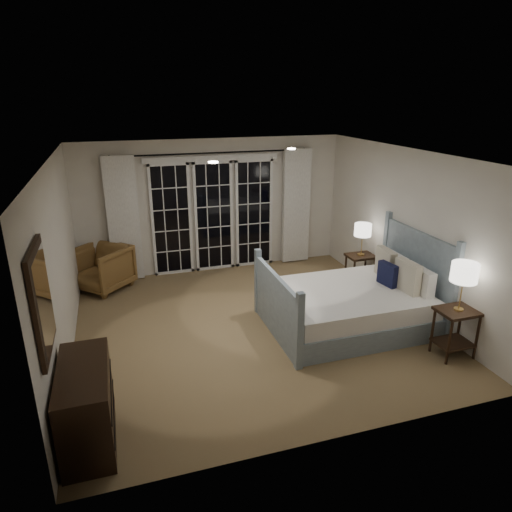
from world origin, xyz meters
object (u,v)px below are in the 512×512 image
object	(u,v)px
armchair	(102,268)
dresser	(87,404)
nightstand_right	(360,266)
bed	(352,304)
nightstand_left	(456,325)
lamp_left	(465,273)
lamp_right	(363,230)

from	to	relation	value
armchair	dresser	xyz separation A→B (m)	(-0.13, -3.85, 0.01)
nightstand_right	armchair	distance (m)	4.52
bed	nightstand_left	world-z (taller)	bed
nightstand_left	dresser	size ratio (longest dim) A/B	0.58
dresser	nightstand_left	bearing A→B (deg)	2.40
nightstand_right	bed	bearing A→B (deg)	-124.20
bed	nightstand_left	xyz separation A→B (m)	(0.86, -1.16, 0.10)
lamp_left	dresser	bearing A→B (deg)	-177.60
armchair	lamp_left	bearing A→B (deg)	5.36
nightstand_right	lamp_right	distance (m)	0.66
armchair	dresser	bearing A→B (deg)	-46.65
lamp_right	armchair	size ratio (longest dim) A/B	0.66
bed	dresser	size ratio (longest dim) A/B	2.04
lamp_left	lamp_right	bearing A→B (deg)	91.25
armchair	lamp_right	bearing A→B (deg)	28.43
nightstand_left	lamp_left	size ratio (longest dim) A/B	1.04
bed	nightstand_right	xyz separation A→B (m)	(0.81, 1.20, 0.06)
nightstand_right	dresser	world-z (taller)	dresser
lamp_right	armchair	xyz separation A→B (m)	(-4.33, 1.31, -0.67)
nightstand_left	lamp_right	bearing A→B (deg)	91.25
nightstand_left	nightstand_right	bearing A→B (deg)	91.25
bed	dresser	bearing A→B (deg)	-159.73
nightstand_left	nightstand_right	xyz separation A→B (m)	(-0.05, 2.35, -0.04)
nightstand_left	lamp_right	world-z (taller)	lamp_right
nightstand_left	dresser	distance (m)	4.51
bed	dresser	distance (m)	3.88
nightstand_right	lamp_left	size ratio (longest dim) A/B	0.96
nightstand_left	lamp_right	size ratio (longest dim) A/B	1.17
nightstand_left	dresser	bearing A→B (deg)	-177.60
nightstand_left	lamp_left	bearing A→B (deg)	143.13
lamp_right	dresser	distance (m)	5.17
nightstand_left	nightstand_right	size ratio (longest dim) A/B	1.08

